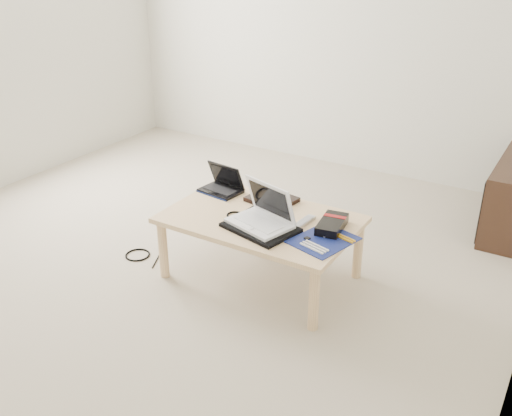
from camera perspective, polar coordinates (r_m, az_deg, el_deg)
The scene contains 13 objects.
ground at distance 3.78m, azimuth -6.44°, elevation -4.39°, with size 4.00×4.00×0.00m, color #AB9E8A.
coffee_table at distance 3.33m, azimuth 0.47°, elevation -1.69°, with size 1.10×0.70×0.40m.
book at distance 3.51m, azimuth 1.59°, elevation 0.87°, with size 0.31×0.27×0.03m.
netbook at distance 3.65m, azimuth -3.40°, elevation 2.25°, with size 0.28×0.22×0.18m.
tablet at distance 3.33m, azimuth 1.01°, elevation -0.62°, with size 0.27×0.21×0.01m.
remote at distance 3.24m, azimuth 4.69°, elevation -1.49°, with size 0.07×0.22×0.02m.
neoprene_sleeve at distance 3.17m, azimuth 0.46°, elevation -1.97°, with size 0.38×0.28×0.02m, color black.
white_laptop at distance 3.18m, azimuth 0.70°, elevation -0.74°, with size 0.39×0.32×0.24m.
motherboard at distance 3.08m, azimuth 6.78°, elevation -3.22°, with size 0.35×0.39×0.02m.
gpu_box at distance 3.19m, azimuth 7.60°, elevation -1.67°, with size 0.16×0.27×0.06m.
cable_coil at distance 3.33m, azimuth -2.16°, elevation -0.71°, with size 0.09×0.09×0.01m, color black.
floor_cable_coil at distance 3.79m, azimuth -11.76°, elevation -4.61°, with size 0.16×0.16×0.01m, color black.
floor_cable_trail at distance 3.77m, azimuth -9.64°, elevation -4.66°, with size 0.01×0.01×0.32m, color black.
Camera 1 is at (2.05, -2.57, 1.87)m, focal length 40.00 mm.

